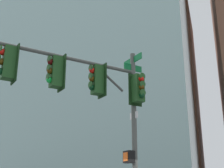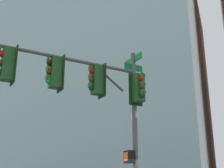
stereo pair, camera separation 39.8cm
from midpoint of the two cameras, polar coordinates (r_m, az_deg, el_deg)
name	(u,v)px [view 1 (the left image)]	position (r m, az deg, el deg)	size (l,w,h in m)	color
signal_pole_assembly	(92,91)	(10.52, -4.63, -1.30)	(4.06, 4.43, 6.37)	#4C514C
building_brick_midblock	(139,103)	(61.84, 4.68, -3.43)	(21.97, 14.22, 34.72)	brown
building_glass_tower	(102,18)	(58.35, -2.07, 11.69)	(29.33, 24.33, 61.42)	#9EC6C1
building_brick_farside	(116,86)	(74.14, 0.59, -0.37)	(16.18, 16.87, 48.73)	#4C3328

